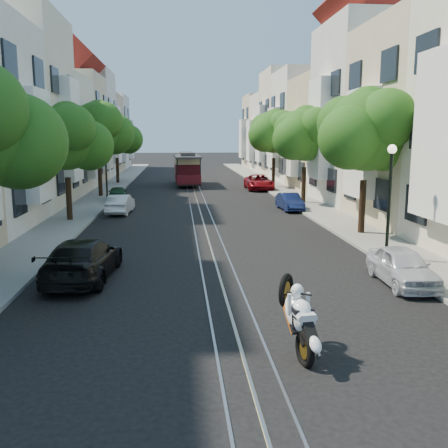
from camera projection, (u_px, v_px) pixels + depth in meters
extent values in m
plane|color=black|center=(194.00, 192.00, 41.42)|extent=(200.00, 200.00, 0.00)
cube|color=gray|center=(280.00, 190.00, 42.06)|extent=(2.50, 80.00, 0.12)
cube|color=gray|center=(106.00, 192.00, 40.76)|extent=(2.50, 80.00, 0.12)
cube|color=gray|center=(188.00, 192.00, 41.37)|extent=(0.06, 80.00, 0.02)
cube|color=gray|center=(194.00, 192.00, 41.42)|extent=(0.06, 80.00, 0.02)
cube|color=gray|center=(201.00, 192.00, 41.47)|extent=(0.06, 80.00, 0.02)
cube|color=tan|center=(194.00, 192.00, 41.42)|extent=(0.08, 80.00, 0.01)
cube|color=white|center=(444.00, 135.00, 17.81)|extent=(0.90, 3.04, 6.05)
cube|color=beige|center=(434.00, 128.00, 25.93)|extent=(7.00, 8.00, 10.00)
cube|color=white|center=(362.00, 143.00, 25.73)|extent=(0.90, 3.04, 5.50)
cube|color=silver|center=(375.00, 115.00, 33.60)|extent=(7.00, 8.00, 12.00)
cube|color=white|center=(320.00, 129.00, 33.43)|extent=(0.90, 3.04, 6.60)
cube|color=#C6B28C|center=(337.00, 137.00, 41.71)|extent=(7.00, 8.00, 9.00)
cube|color=white|center=(292.00, 146.00, 41.50)|extent=(0.90, 3.04, 4.95)
cube|color=white|center=(312.00, 129.00, 49.43)|extent=(7.00, 8.00, 10.50)
cube|color=white|center=(274.00, 138.00, 49.23)|extent=(0.90, 3.04, 5.78)
cube|color=beige|center=(294.00, 126.00, 57.18)|extent=(7.00, 8.00, 11.50)
cube|color=white|center=(261.00, 134.00, 57.00)|extent=(0.90, 3.04, 6.32)
cube|color=silver|center=(280.00, 135.00, 65.20)|extent=(7.00, 8.00, 9.50)
cube|color=white|center=(251.00, 141.00, 65.00)|extent=(0.90, 3.04, 5.23)
cube|color=beige|center=(269.00, 133.00, 73.01)|extent=(7.00, 8.00, 10.00)
cube|color=white|center=(243.00, 139.00, 72.81)|extent=(0.90, 3.04, 5.50)
cube|color=white|center=(36.00, 146.00, 24.28)|extent=(0.90, 3.04, 5.39)
cube|color=beige|center=(8.00, 115.00, 31.48)|extent=(7.00, 8.00, 11.76)
cube|color=white|center=(70.00, 130.00, 31.98)|extent=(0.90, 3.04, 6.47)
cube|color=silver|center=(43.00, 138.00, 39.58)|extent=(7.00, 8.00, 8.82)
cube|color=white|center=(92.00, 147.00, 40.04)|extent=(0.90, 3.04, 4.85)
cube|color=beige|center=(65.00, 130.00, 47.30)|extent=(7.00, 8.00, 10.29)
cube|color=white|center=(106.00, 139.00, 47.78)|extent=(0.90, 3.04, 5.66)
cube|color=silver|center=(81.00, 126.00, 55.06)|extent=(7.00, 8.00, 11.27)
cube|color=white|center=(116.00, 135.00, 55.56)|extent=(0.90, 3.04, 6.20)
cube|color=#C6B28C|center=(93.00, 135.00, 63.08)|extent=(7.00, 8.00, 9.31)
cube|color=white|center=(124.00, 141.00, 63.55)|extent=(0.90, 3.04, 5.12)
cube|color=white|center=(102.00, 134.00, 70.88)|extent=(7.00, 8.00, 9.80)
cube|color=white|center=(130.00, 139.00, 71.36)|extent=(0.90, 3.04, 5.39)
cylinder|color=black|center=(362.00, 206.00, 23.20)|extent=(0.30, 0.30, 2.45)
sphere|color=#184C13|center=(366.00, 131.00, 22.59)|extent=(3.64, 3.64, 3.64)
sphere|color=#184C13|center=(384.00, 140.00, 23.25)|extent=(2.91, 2.91, 2.91)
sphere|color=#184C13|center=(350.00, 138.00, 21.88)|extent=(2.84, 2.84, 2.84)
sphere|color=#184C13|center=(368.00, 111.00, 22.54)|extent=(2.18, 2.18, 2.18)
cylinder|color=black|center=(304.00, 185.00, 33.99)|extent=(0.30, 0.30, 2.38)
sphere|color=#184C13|center=(305.00, 135.00, 33.41)|extent=(3.54, 3.54, 3.54)
sphere|color=#184C13|center=(319.00, 141.00, 34.06)|extent=(2.83, 2.83, 2.83)
sphere|color=#184C13|center=(293.00, 139.00, 32.69)|extent=(2.76, 2.76, 2.76)
sphere|color=#184C13|center=(306.00, 121.00, 33.36)|extent=(2.12, 2.12, 2.12)
cylinder|color=black|center=(273.00, 172.00, 44.77)|extent=(0.30, 0.30, 2.52)
sphere|color=#184C13|center=(274.00, 132.00, 44.15)|extent=(3.74, 3.74, 3.74)
sphere|color=#184C13|center=(285.00, 136.00, 44.80)|extent=(3.00, 3.00, 3.00)
sphere|color=#184C13|center=(265.00, 135.00, 43.43)|extent=(2.92, 2.92, 2.92)
sphere|color=#184C13|center=(275.00, 122.00, 44.10)|extent=(2.25, 2.25, 2.25)
sphere|color=#184C13|center=(19.00, 142.00, 15.10)|extent=(2.91, 2.91, 2.91)
cylinder|color=black|center=(69.00, 199.00, 26.83)|extent=(0.30, 0.30, 2.27)
sphere|color=#184C13|center=(66.00, 138.00, 26.27)|extent=(3.38, 3.38, 3.38)
sphere|color=#184C13|center=(89.00, 145.00, 26.93)|extent=(2.70, 2.70, 2.70)
sphere|color=#184C13|center=(44.00, 144.00, 25.55)|extent=(2.64, 2.64, 2.64)
sphere|color=#184C13|center=(67.00, 121.00, 26.22)|extent=(2.03, 2.03, 2.03)
cylinder|color=black|center=(100.00, 178.00, 37.59)|extent=(0.30, 0.30, 2.62)
sphere|color=#184C13|center=(98.00, 128.00, 36.94)|extent=(3.90, 3.90, 3.90)
sphere|color=#184C13|center=(114.00, 134.00, 37.60)|extent=(3.12, 3.12, 3.12)
sphere|color=#184C13|center=(83.00, 132.00, 36.22)|extent=(3.04, 3.04, 3.04)
sphere|color=#184C13|center=(99.00, 116.00, 36.89)|extent=(2.34, 2.34, 2.34)
cylinder|color=black|center=(118.00, 170.00, 48.40)|extent=(0.30, 0.30, 2.38)
sphere|color=#184C13|center=(116.00, 135.00, 47.81)|extent=(3.54, 3.54, 3.54)
sphere|color=#184C13|center=(128.00, 139.00, 48.47)|extent=(2.83, 2.83, 2.83)
sphere|color=#184C13|center=(105.00, 138.00, 47.09)|extent=(2.76, 2.76, 2.76)
sphere|color=#184C13|center=(117.00, 125.00, 47.76)|extent=(2.12, 2.12, 2.12)
cylinder|color=black|center=(389.00, 205.00, 18.08)|extent=(0.12, 0.12, 4.00)
sphere|color=#FFF2CC|center=(392.00, 149.00, 17.73)|extent=(0.32, 0.32, 0.32)
cylinder|color=black|center=(106.00, 172.00, 34.61)|extent=(0.12, 0.12, 4.00)
sphere|color=#FFF2CC|center=(105.00, 143.00, 34.26)|extent=(0.32, 0.32, 0.32)
torus|color=black|center=(305.00, 350.00, 10.09)|extent=(0.27, 0.79, 0.78)
torus|color=black|center=(286.00, 290.00, 11.00)|extent=(0.50, 0.72, 0.76)
ellipsoid|color=white|center=(297.00, 312.00, 10.44)|extent=(0.61, 1.11, 1.00)
ellipsoid|color=white|center=(302.00, 310.00, 10.13)|extent=(0.47, 0.63, 0.56)
cube|color=black|center=(310.00, 330.00, 9.81)|extent=(0.30, 0.54, 0.45)
cube|color=silver|center=(303.00, 315.00, 10.12)|extent=(0.43, 0.62, 0.24)
sphere|color=black|center=(297.00, 306.00, 10.43)|extent=(0.27, 0.27, 0.27)
cube|color=black|center=(187.00, 181.00, 46.99)|extent=(2.35, 7.38, 0.27)
cube|color=#480C13|center=(187.00, 169.00, 46.80)|extent=(2.35, 4.64, 2.19)
cube|color=beige|center=(187.00, 160.00, 46.66)|extent=(2.40, 4.69, 0.55)
cube|color=#2D2D30|center=(187.00, 156.00, 46.59)|extent=(2.53, 7.39, 0.16)
cube|color=#2D2D30|center=(187.00, 154.00, 46.55)|extent=(1.42, 4.15, 0.32)
imported|color=silver|center=(402.00, 266.00, 15.50)|extent=(1.48, 3.45, 1.16)
imported|color=#0D1641|center=(290.00, 202.00, 31.11)|extent=(1.28, 3.27, 1.06)
imported|color=maroon|center=(259.00, 182.00, 42.94)|extent=(2.22, 4.74, 1.31)
imported|color=black|center=(83.00, 259.00, 16.02)|extent=(2.21, 4.75, 1.34)
imported|color=white|center=(120.00, 204.00, 29.81)|extent=(1.45, 3.55, 1.14)
imported|color=#16381F|center=(118.00, 194.00, 35.17)|extent=(1.57, 3.37, 1.12)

